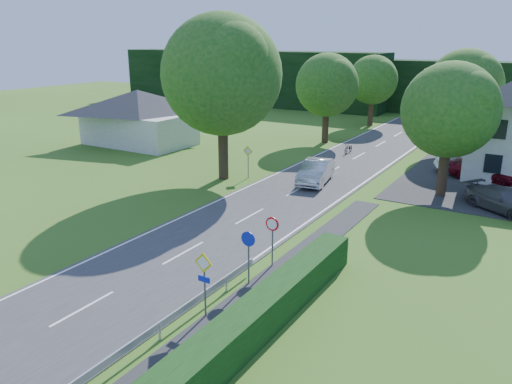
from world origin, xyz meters
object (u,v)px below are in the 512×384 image
Objects in this scene: streetlight at (447,123)px; parked_car_silver_a at (468,163)px; parasol at (498,165)px; moving_car at (316,172)px; parked_car_grey at (503,200)px; parked_car_red at (484,170)px; motorcycle at (349,148)px.

streetlight is 1.69× the size of parked_car_silver_a.
parasol is at bearing -101.59° from parked_car_silver_a.
parked_car_grey is at bearing -9.95° from moving_car.
parked_car_grey is (4.23, -3.50, -3.74)m from streetlight.
streetlight reaches higher than parked_car_red.
parked_car_grey is (13.49, -10.06, 0.21)m from motorcycle.
motorcycle is (-9.26, 6.56, -3.95)m from streetlight.
parked_car_grey is (3.21, -8.10, -0.09)m from parked_car_silver_a.
parked_car_silver_a is (1.02, 4.60, -3.64)m from streetlight.
moving_car is 1.04× the size of parked_car_silver_a.
parked_car_silver_a reaches higher than motorcycle.
motorcycle is at bearing 86.28° from parked_car_red.
moving_car reaches higher than parked_car_grey.
moving_car reaches higher than parked_car_silver_a.
parked_car_red is 0.98× the size of parked_car_grey.
streetlight is at bearing 144.41° from parked_car_silver_a.
parked_car_silver_a is at bearing 55.51° from parked_car_grey.
streetlight is 12.02m from motorcycle.
parked_car_silver_a is (8.78, 8.25, -0.03)m from moving_car.
parasol is (0.64, 2.00, 0.05)m from parked_car_red.
moving_car is at bearing 110.12° from parked_car_silver_a.
parked_car_red is (11.62, -3.56, 0.31)m from motorcycle.
moving_car is at bearing -141.21° from parasol.
moving_car reaches higher than motorcycle.
parked_car_silver_a is (-1.33, 1.60, -0.01)m from parked_car_red.
parked_car_grey is 8.59m from parasol.
moving_car is 10.32m from motorcycle.
streetlight is at bearing 14.52° from moving_car.
parked_car_red is 2.48× the size of parasol.
streetlight is at bearing -120.95° from parasol.
parked_car_red is at bearing -163.28° from parked_car_silver_a.
parasol is (-1.23, 8.50, 0.16)m from parked_car_grey.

